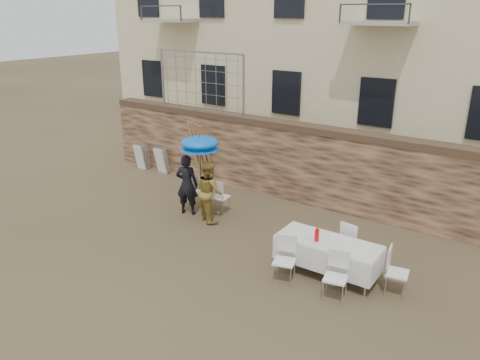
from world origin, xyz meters
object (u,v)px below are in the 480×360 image
Objects in this scene: banquet_table at (328,243)px; table_chair_back at (352,241)px; table_chair_front_left at (284,260)px; chair_stack_right at (164,160)px; man_suit at (187,185)px; couple_chair_right at (221,196)px; soda_bottle at (317,235)px; table_chair_front_right at (336,277)px; woman_dress at (209,191)px; couple_chair_left at (200,191)px; umbrella at (200,145)px; chair_stack_left at (144,155)px; table_chair_side at (398,272)px.

banquet_table is 0.86m from table_chair_back.
table_chair_front_left is 7.63m from chair_stack_right.
couple_chair_right is (0.70, 0.55, -0.35)m from man_suit.
banquet_table is 8.08× the size of soda_bottle.
table_chair_front_right is 1.04× the size of chair_stack_right.
couple_chair_left is at bearing -7.47° from woman_dress.
couple_chair_left is at bearing 135.95° from table_chair_front_left.
man_suit is 0.96m from couple_chair_right.
banquet_table is at bearing -12.09° from umbrella.
soda_bottle is 0.28× the size of chair_stack_right.
table_chair_front_right is at bearing 150.01° from couple_chair_right.
soda_bottle is at bearing -14.83° from umbrella.
umbrella reaches higher than soda_bottle.
chair_stack_left is (-4.53, 2.14, -0.34)m from woman_dress.
couple_chair_right and table_chair_front_left have the same top height.
table_chair_side is at bearing -158.65° from woman_dress.
soda_bottle is 0.27× the size of table_chair_front_right.
table_chair_back reaches higher than chair_stack_left.
man_suit reaches higher than soda_bottle.
table_chair_front_right reaches higher than banquet_table.
soda_bottle is at bearing 148.83° from man_suit.
table_chair_back is at bearing 75.96° from banquet_table.
man_suit is 3.61m from chair_stack_right.
man_suit is at bearing 74.62° from table_chair_side.
banquet_table is at bearing 151.24° from man_suit.
couple_chair_left is 3.29m from chair_stack_right.
banquet_table is 0.30m from soda_bottle.
umbrella is 4.14m from chair_stack_right.
umbrella is (-0.35, 0.10, 1.15)m from woman_dress.
table_chair_front_left is 1.00× the size of table_chair_side.
woman_dress is 3.59m from soda_bottle.
umbrella is 0.99× the size of banquet_table.
couple_chair_right is at bearing 67.79° from table_chair_side.
man_suit is 1.80× the size of chair_stack_right.
soda_bottle is 1.67m from table_chair_side.
woman_dress is at bearing -30.46° from chair_stack_right.
couple_chair_left is 1.04× the size of chair_stack_right.
umbrella reaches higher than table_chair_back.
woman_dress reaches higher than couple_chair_left.
table_chair_back is 1.39m from table_chair_side.
man_suit is 4.12m from table_chair_front_left.
couple_chair_right is 4.76m from chair_stack_left.
banquet_table is (4.42, -0.76, -0.10)m from man_suit.
table_chair_back is (3.92, -0.51, 0.00)m from couple_chair_right.
table_chair_back is at bearing 47.00° from table_chair_front_left.
man_suit is 1.72× the size of couple_chair_left.
table_chair_front_left is at bearing 139.43° from man_suit.
couple_chair_left is 1.04× the size of chair_stack_left.
woman_dress reaches higher than table_chair_back.
couple_chair_right and table_chair_side have the same top height.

